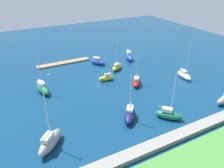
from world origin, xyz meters
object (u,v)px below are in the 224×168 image
sailboat_red_west_end (136,81)px  sailboat_gray_near_pier (50,142)px  sailboat_blue_far_south (129,56)px  sailboat_blue_outer_mooring (98,62)px  pier_dock (64,63)px  sailboat_white_along_channel (184,75)px  sailboat_green_inner_mooring (43,88)px  sailboat_green_by_breakwater (169,114)px  sailboat_yellow_mid_basin (117,67)px  sailboat_navy_lone_north (130,115)px  mooring_buoy_white (48,75)px  sailboat_yellow_east_end (106,78)px

sailboat_red_west_end → sailboat_gray_near_pier: sailboat_gray_near_pier is taller
sailboat_blue_far_south → sailboat_blue_outer_mooring: 12.89m
pier_dock → sailboat_white_along_channel: 43.74m
sailboat_green_inner_mooring → sailboat_gray_near_pier: sailboat_gray_near_pier is taller
sailboat_white_along_channel → sailboat_green_by_breakwater: bearing=-45.7°
pier_dock → sailboat_yellow_mid_basin: sailboat_yellow_mid_basin is taller
sailboat_green_inner_mooring → sailboat_white_along_channel: size_ratio=0.94×
sailboat_red_west_end → sailboat_green_by_breakwater: sailboat_green_by_breakwater is taller
sailboat_navy_lone_north → sailboat_green_inner_mooring: bearing=-107.7°
sailboat_red_west_end → sailboat_blue_outer_mooring: size_ratio=0.95×
sailboat_red_west_end → mooring_buoy_white: sailboat_red_west_end is taller
sailboat_gray_near_pier → sailboat_blue_outer_mooring: bearing=6.7°
sailboat_yellow_east_end → sailboat_red_west_end: bearing=138.6°
sailboat_blue_outer_mooring → sailboat_green_by_breakwater: bearing=-34.6°
sailboat_white_along_channel → sailboat_blue_outer_mooring: bearing=-133.3°
mooring_buoy_white → sailboat_white_along_channel: bearing=149.4°
sailboat_navy_lone_north → sailboat_blue_outer_mooring: 35.17m
sailboat_red_west_end → sailboat_yellow_mid_basin: 12.86m
pier_dock → mooring_buoy_white: mooring_buoy_white is taller
sailboat_navy_lone_north → sailboat_blue_outer_mooring: sailboat_navy_lone_north is taller
sailboat_green_inner_mooring → sailboat_yellow_east_end: (-19.77, 1.83, -0.36)m
pier_dock → sailboat_white_along_channel: sailboat_white_along_channel is taller
sailboat_blue_far_south → sailboat_yellow_mid_basin: sailboat_blue_far_south is taller
sailboat_yellow_east_end → sailboat_green_by_breakwater: sailboat_green_by_breakwater is taller
pier_dock → sailboat_blue_outer_mooring: (-11.23, 6.77, 0.85)m
sailboat_white_along_channel → sailboat_blue_outer_mooring: (19.95, -23.90, -0.00)m
sailboat_yellow_east_end → sailboat_green_inner_mooring: bearing=-1.3°
sailboat_green_inner_mooring → sailboat_blue_far_south: sailboat_green_inner_mooring is taller
sailboat_green_inner_mooring → sailboat_yellow_mid_basin: sailboat_green_inner_mooring is taller
sailboat_navy_lone_north → sailboat_green_by_breakwater: bearing=101.0°
sailboat_yellow_east_end → mooring_buoy_white: 20.04m
sailboat_navy_lone_north → sailboat_yellow_mid_basin: 29.10m
pier_dock → sailboat_white_along_channel: (-31.17, 30.67, 0.85)m
sailboat_navy_lone_north → sailboat_yellow_east_end: bearing=-153.7°
sailboat_blue_far_south → sailboat_navy_lone_north: sailboat_navy_lone_north is taller
sailboat_red_west_end → sailboat_blue_far_south: bearing=11.5°
sailboat_blue_far_south → sailboat_white_along_channel: 23.65m
mooring_buoy_white → sailboat_green_by_breakwater: bearing=117.5°
sailboat_yellow_east_end → sailboat_green_by_breakwater: bearing=103.0°
sailboat_green_inner_mooring → sailboat_gray_near_pier: 23.67m
sailboat_blue_far_south → sailboat_navy_lone_north: bearing=-13.4°
mooring_buoy_white → sailboat_navy_lone_north: bearing=108.6°
sailboat_navy_lone_north → sailboat_gray_near_pier: (19.05, 0.70, 0.29)m
pier_dock → sailboat_green_by_breakwater: 46.93m
sailboat_white_along_channel → sailboat_yellow_mid_basin: (16.08, -16.31, -0.03)m
sailboat_white_along_channel → sailboat_green_by_breakwater: size_ratio=1.01×
pier_dock → sailboat_gray_near_pier: sailboat_gray_near_pier is taller
sailboat_green_by_breakwater → sailboat_red_west_end: bearing=127.4°
pier_dock → sailboat_blue_far_south: 25.40m
sailboat_blue_far_south → sailboat_white_along_channel: sailboat_white_along_channel is taller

